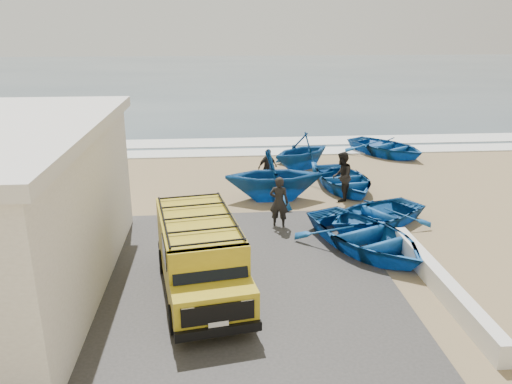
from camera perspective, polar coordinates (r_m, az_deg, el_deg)
name	(u,v)px	position (r m, az deg, el deg)	size (l,w,h in m)	color
ground	(238,250)	(15.24, -2.10, -6.60)	(160.00, 160.00, 0.00)	#917954
slab	(165,284)	(13.50, -10.32, -10.30)	(12.00, 10.00, 0.05)	#3D3A38
ocean	(218,75)	(70.08, -4.41, 13.21)	(180.00, 88.00, 0.01)	#385166
surf_line	(227,153)	(26.58, -3.38, 4.50)	(180.00, 1.60, 0.06)	white
surf_wash	(225,142)	(29.02, -3.52, 5.67)	(180.00, 2.20, 0.04)	white
parapet	(441,283)	(13.64, 20.36, -9.75)	(0.35, 6.00, 0.55)	silver
van	(200,254)	(12.57, -6.40, -7.01)	(2.57, 4.90, 2.00)	gold
boat_near_left	(365,236)	(15.39, 12.38, -4.90)	(3.20, 4.48, 0.93)	#14549F
boat_near_right	(374,214)	(17.32, 13.35, -2.50)	(2.76, 3.87, 0.80)	#14549F
boat_mid_left	(274,175)	(19.20, 2.07, 1.96)	(3.25, 3.77, 1.99)	#14549F
boat_mid_right	(344,180)	(20.84, 9.98, 1.39)	(2.93, 4.10, 0.85)	#14549F
boat_far_left	(302,151)	(23.55, 5.24, 4.70)	(2.83, 3.28, 1.73)	#14549F
boat_far_right	(386,147)	(26.93, 14.64, 5.03)	(3.11, 4.35, 0.90)	#14549F
fisherman_front	(279,202)	(16.57, 2.65, -1.19)	(0.64, 0.42, 1.77)	black
fisherman_middle	(342,177)	(19.40, 9.76, 1.76)	(0.93, 0.72, 1.91)	black
fisherman_back	(268,167)	(21.00, 1.33, 2.83)	(0.92, 0.38, 1.57)	black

